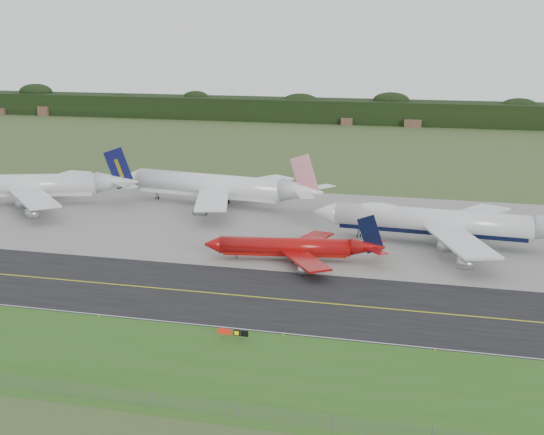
{
  "coord_description": "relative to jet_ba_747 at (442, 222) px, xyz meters",
  "views": [
    {
      "loc": [
        32.03,
        -131.04,
        47.64
      ],
      "look_at": [
        -7.93,
        22.0,
        8.71
      ],
      "focal_mm": 50.0,
      "sensor_mm": 36.0,
      "label": 1
    }
  ],
  "objects": [
    {
      "name": "ground",
      "position": [
        -27.34,
        -40.74,
        -5.33
      ],
      "size": [
        600.0,
        600.0,
        0.0
      ],
      "primitive_type": "plane",
      "color": "#3D4922",
      "rests_on": "ground"
    },
    {
      "name": "taxiway",
      "position": [
        -27.34,
        -44.74,
        -5.32
      ],
      "size": [
        400.0,
        32.0,
        0.02
      ],
      "primitive_type": "cube",
      "color": "black",
      "rests_on": "ground"
    },
    {
      "name": "jet_red_737",
      "position": [
        -29.75,
        -20.39,
        -2.44
      ],
      "size": [
        38.63,
        31.15,
        10.45
      ],
      "color": "#990B0B",
      "rests_on": "ground"
    },
    {
      "name": "jet_navy_gold",
      "position": [
        -114.79,
        13.44,
        -0.03
      ],
      "size": [
        60.9,
        51.62,
        16.13
      ],
      "color": "silver",
      "rests_on": "ground"
    },
    {
      "name": "perimeter_fence",
      "position": [
        -27.34,
        -88.74,
        -4.23
      ],
      "size": [
        320.0,
        0.1,
        320.0
      ],
      "color": "slate",
      "rests_on": "ground"
    },
    {
      "name": "taxiway_centreline",
      "position": [
        -27.34,
        -44.74,
        -5.3
      ],
      "size": [
        400.0,
        0.4,
        0.0
      ],
      "primitive_type": "cube",
      "color": "gold",
      "rests_on": "taxiway"
    },
    {
      "name": "taxiway_edge_line",
      "position": [
        -27.34,
        -60.24,
        -5.3
      ],
      "size": [
        400.0,
        0.25,
        0.0
      ],
      "primitive_type": "cube",
      "color": "silver",
      "rests_on": "taxiway"
    },
    {
      "name": "jet_ba_747",
      "position": [
        0.0,
        0.0,
        0.0
      ],
      "size": [
        62.29,
        51.48,
        15.65
      ],
      "color": "silver",
      "rests_on": "ground"
    },
    {
      "name": "grass_verge",
      "position": [
        -27.34,
        -75.74,
        -5.32
      ],
      "size": [
        400.0,
        30.0,
        0.01
      ],
      "primitive_type": "cube",
      "color": "#2A5C1B",
      "rests_on": "ground"
    },
    {
      "name": "horizon_treeline",
      "position": [
        -27.34,
        233.02,
        0.14
      ],
      "size": [
        700.0,
        25.0,
        12.0
      ],
      "color": "black",
      "rests_on": "ground"
    },
    {
      "name": "edge_marker_right",
      "position": [
        1.67,
        -61.24,
        -5.08
      ],
      "size": [
        0.16,
        0.16,
        0.5
      ],
      "primitive_type": "cylinder",
      "color": "yellow",
      "rests_on": "ground"
    },
    {
      "name": "edge_marker_center",
      "position": [
        -22.28,
        -61.24,
        -5.08
      ],
      "size": [
        0.16,
        0.16,
        0.5
      ],
      "primitive_type": "cylinder",
      "color": "yellow",
      "rests_on": "ground"
    },
    {
      "name": "jet_star_tail",
      "position": [
        -62.01,
        25.11,
        0.15
      ],
      "size": [
        62.28,
        51.62,
        16.44
      ],
      "color": "white",
      "rests_on": "ground"
    },
    {
      "name": "apron",
      "position": [
        -27.34,
        10.26,
        -5.32
      ],
      "size": [
        400.0,
        78.0,
        0.01
      ],
      "primitive_type": "cube",
      "color": "gray",
      "rests_on": "ground"
    },
    {
      "name": "taxiway_sign",
      "position": [
        -29.69,
        -64.75,
        -4.14
      ],
      "size": [
        5.06,
        0.29,
        1.68
      ],
      "color": "slate",
      "rests_on": "ground"
    },
    {
      "name": "edge_marker_left",
      "position": [
        -54.91,
        -61.24,
        -5.08
      ],
      "size": [
        0.16,
        0.16,
        0.5
      ],
      "primitive_type": "cylinder",
      "color": "yellow",
      "rests_on": "ground"
    }
  ]
}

